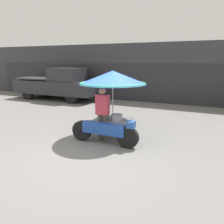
# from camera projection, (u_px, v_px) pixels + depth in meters

# --- Properties ---
(ground_plane) EXTENTS (36.00, 36.00, 0.00)m
(ground_plane) POSITION_uv_depth(u_px,v_px,m) (94.00, 152.00, 5.86)
(ground_plane) COLOR slate
(shopfront_building) EXTENTS (28.00, 2.06, 3.38)m
(shopfront_building) POSITION_uv_depth(u_px,v_px,m) (163.00, 73.00, 13.12)
(shopfront_building) COLOR #38383D
(shopfront_building) RESTS_ON ground
(vendor_motorcycle_cart) EXTENTS (2.10, 2.03, 2.09)m
(vendor_motorcycle_cart) POSITION_uv_depth(u_px,v_px,m) (112.00, 86.00, 6.53)
(vendor_motorcycle_cart) COLOR black
(vendor_motorcycle_cart) RESTS_ON ground
(vendor_person) EXTENTS (0.38, 0.22, 1.63)m
(vendor_person) POSITION_uv_depth(u_px,v_px,m) (103.00, 111.00, 6.52)
(vendor_person) COLOR #4C473D
(vendor_person) RESTS_ON ground
(pickup_truck) EXTENTS (5.46, 1.86, 1.95)m
(pickup_truck) POSITION_uv_depth(u_px,v_px,m) (58.00, 84.00, 13.49)
(pickup_truck) COLOR black
(pickup_truck) RESTS_ON ground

